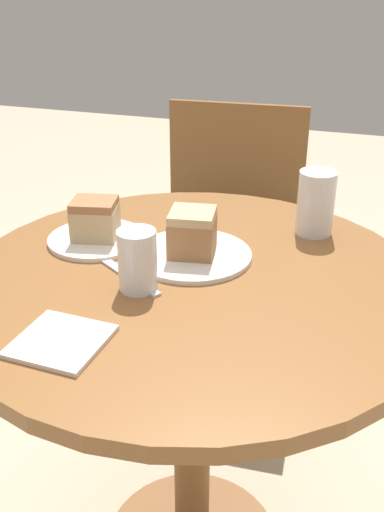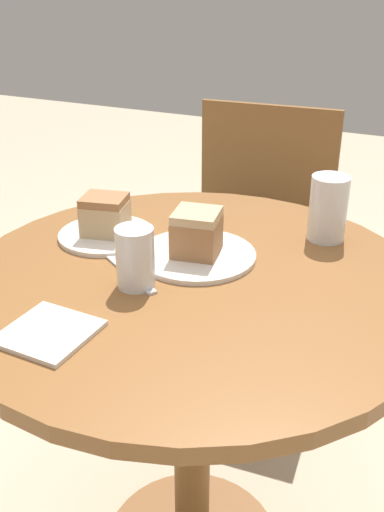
# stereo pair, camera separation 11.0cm
# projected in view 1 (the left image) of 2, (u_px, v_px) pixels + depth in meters

# --- Properties ---
(table) EXTENTS (0.88, 0.88, 0.75)m
(table) POSITION_uv_depth(u_px,v_px,m) (192.00, 346.00, 1.19)
(table) COLOR brown
(table) RESTS_ON ground_plane
(chair) EXTENTS (0.49, 0.44, 0.87)m
(chair) POSITION_uv_depth(u_px,v_px,m) (228.00, 239.00, 1.94)
(chair) COLOR brown
(chair) RESTS_ON ground_plane
(plate_near) EXTENTS (0.23, 0.23, 0.01)m
(plate_near) POSITION_uv_depth(u_px,v_px,m) (192.00, 255.00, 1.18)
(plate_near) COLOR silver
(plate_near) RESTS_ON table
(plate_far) EXTENTS (0.20, 0.20, 0.01)m
(plate_far) POSITION_uv_depth(u_px,v_px,m) (97.00, 239.00, 1.25)
(plate_far) COLOR silver
(plate_far) RESTS_ON table
(cake_slice_near) EXTENTS (0.10, 0.10, 0.09)m
(cake_slice_near) POSITION_uv_depth(u_px,v_px,m) (192.00, 232.00, 1.16)
(cake_slice_near) COLOR #9E6B42
(cake_slice_near) RESTS_ON plate_near
(cake_slice_far) EXTENTS (0.11, 0.09, 0.08)m
(cake_slice_far) POSITION_uv_depth(u_px,v_px,m) (95.00, 219.00, 1.23)
(cake_slice_far) COLOR tan
(cake_slice_far) RESTS_ON plate_far
(glass_lemonade) EXTENTS (0.07, 0.07, 0.11)m
(glass_lemonade) POSITION_uv_depth(u_px,v_px,m) (138.00, 263.00, 1.05)
(glass_lemonade) COLOR beige
(glass_lemonade) RESTS_ON table
(glass_water) EXTENTS (0.08, 0.08, 0.14)m
(glass_water) POSITION_uv_depth(u_px,v_px,m) (315.00, 206.00, 1.26)
(glass_water) COLOR silver
(glass_water) RESTS_ON table
(napkin_stack) EXTENTS (0.14, 0.14, 0.01)m
(napkin_stack) POSITION_uv_depth(u_px,v_px,m) (61.00, 341.00, 0.92)
(napkin_stack) COLOR silver
(napkin_stack) RESTS_ON table
(fork) EXTENTS (0.16, 0.11, 0.00)m
(fork) POSITION_uv_depth(u_px,v_px,m) (129.00, 276.00, 1.11)
(fork) COLOR silver
(fork) RESTS_ON table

